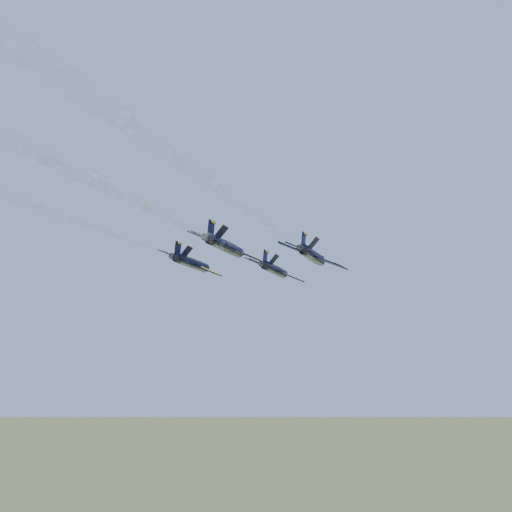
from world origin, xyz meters
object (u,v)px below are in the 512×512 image
(jet_left, at_px, (192,263))
(jet_right, at_px, (313,256))
(jet_lead, at_px, (275,270))
(jet_slot, at_px, (226,247))

(jet_left, relative_size, jet_right, 1.00)
(jet_right, bearing_deg, jet_lead, 128.50)
(jet_slot, bearing_deg, jet_left, 130.70)
(jet_right, distance_m, jet_slot, 17.03)
(jet_left, bearing_deg, jet_lead, 44.93)
(jet_lead, relative_size, jet_slot, 1.00)
(jet_lead, bearing_deg, jet_slot, -91.82)
(jet_slot, bearing_deg, jet_lead, 88.18)
(jet_right, bearing_deg, jet_left, 177.78)
(jet_lead, distance_m, jet_slot, 25.96)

